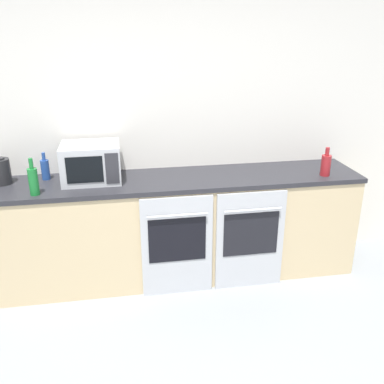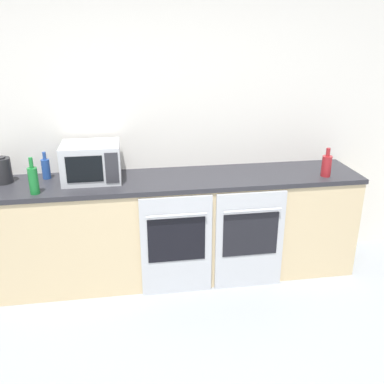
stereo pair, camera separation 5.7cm
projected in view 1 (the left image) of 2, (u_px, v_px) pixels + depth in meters
wall_back at (171, 127)px, 3.81m from camera, size 10.00×0.06×2.60m
counter_back at (177, 227)px, 3.81m from camera, size 3.19×0.61×0.94m
oven_left at (177, 246)px, 3.53m from camera, size 0.59×0.06×0.88m
oven_right at (250, 240)px, 3.63m from camera, size 0.59×0.06×0.88m
microwave at (91, 162)px, 3.52m from camera, size 0.47×0.39×0.31m
bottle_green at (33, 181)px, 3.24m from camera, size 0.07×0.07×0.29m
bottle_red at (326, 165)px, 3.66m from camera, size 0.08×0.08×0.25m
bottle_blue at (45, 169)px, 3.57m from camera, size 0.07×0.07×0.23m
kettle at (1, 171)px, 3.46m from camera, size 0.15×0.15×0.22m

